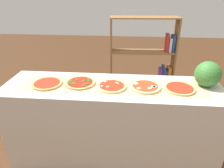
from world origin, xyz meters
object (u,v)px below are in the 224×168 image
Objects in this scene: pizza_mushroom_2 at (112,86)px; pizza_spinach_1 at (80,83)px; pizza_mozzarella_3 at (145,87)px; bookshelf at (149,71)px; pizza_plain_0 at (47,84)px; watermelon at (208,74)px; pizza_plain_4 at (180,88)px.

pizza_spinach_1 is at bearing 172.10° from pizza_mushroom_2.
pizza_mushroom_2 is 0.98× the size of pizza_mozzarella_3.
bookshelf reaches higher than pizza_mozzarella_3.
pizza_spinach_1 is (0.31, 0.04, -0.00)m from pizza_plain_0.
watermelon reaches higher than pizza_mushroom_2.
pizza_plain_4 is (0.63, 0.01, -0.00)m from pizza_mushroom_2.
pizza_mushroom_2 is (0.31, -0.04, -0.00)m from pizza_spinach_1.
bookshelf is (-0.43, 0.96, -0.38)m from watermelon.
bookshelf is (0.46, 1.07, -0.27)m from pizza_mushroom_2.
pizza_plain_0 is 0.94m from pizza_mozzarella_3.
watermelon reaches higher than pizza_mozzarella_3.
bookshelf is at bearing 82.38° from pizza_mozzarella_3.
pizza_mozzarella_3 is at bearing -170.75° from watermelon.
bookshelf reaches higher than pizza_mushroom_2.
watermelon is (0.58, 0.09, 0.11)m from pizza_mozzarella_3.
pizza_spinach_1 is 1.22× the size of watermelon.
pizza_spinach_1 is at bearing 177.78° from pizza_plain_4.
pizza_mozzarella_3 reaches higher than pizza_plain_4.
pizza_mushroom_2 is at bearing -113.05° from bookshelf.
pizza_mozzarella_3 is at bearing 0.84° from pizza_plain_0.
pizza_plain_4 is (1.25, 0.01, -0.00)m from pizza_plain_0.
pizza_plain_0 is 1.55m from bookshelf.
pizza_plain_0 is at bearing -179.95° from pizza_mushroom_2.
pizza_plain_0 is 0.21× the size of bookshelf.
pizza_plain_0 is 1.03× the size of pizza_mushroom_2.
pizza_plain_0 is at bearing -179.16° from pizza_mozzarella_3.
pizza_plain_0 is at bearing -135.30° from bookshelf.
bookshelf reaches higher than pizza_spinach_1.
watermelon is at bearing -65.71° from bookshelf.
pizza_plain_0 is 0.63m from pizza_mushroom_2.
pizza_mozzarella_3 is 0.59m from watermelon.
pizza_mozzarella_3 is 1.19× the size of watermelon.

